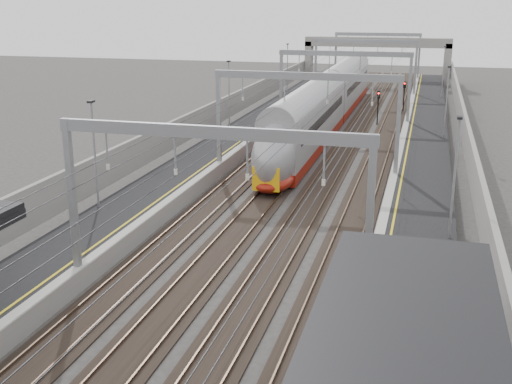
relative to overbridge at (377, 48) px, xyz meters
The scene contains 11 objects.
platform_left 55.79m from the overbridge, 98.28° to the right, with size 4.00×120.00×1.00m, color black.
platform_right 55.79m from the overbridge, 81.72° to the right, with size 4.00×120.00×1.00m, color black.
tracks 55.25m from the overbridge, 90.00° to the right, with size 11.40×140.00×0.20m.
overhead_line 48.39m from the overbridge, 90.00° to the right, with size 13.00×140.00×6.60m.
overbridge is the anchor object (origin of this frame).
wall_left 56.25m from the overbridge, 101.51° to the right, with size 0.30×120.00×3.20m, color gray.
wall_right 56.25m from the overbridge, 78.49° to the right, with size 0.30×120.00×3.20m, color gray.
train 39.32m from the overbridge, 92.19° to the right, with size 2.83×51.60×4.47m.
signal_green 27.96m from the overbridge, 100.78° to the right, with size 0.32×0.32×3.48m.
signal_red_near 35.33m from the overbridge, 84.79° to the right, with size 0.32×0.32×3.48m.
signal_red_far 26.89m from the overbridge, 78.35° to the right, with size 0.32×0.32×3.48m.
Camera 1 is at (8.10, -1.23, 12.26)m, focal length 45.00 mm.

